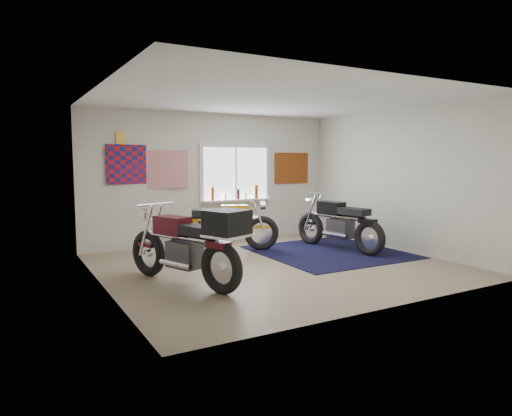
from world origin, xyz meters
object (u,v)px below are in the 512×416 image
black_chrome_bike (339,225)px  maroon_tourer (191,245)px  navy_rug (329,252)px  yellow_triumph (225,227)px

black_chrome_bike → maroon_tourer: maroon_tourer is taller
navy_rug → maroon_tourer: size_ratio=1.21×
navy_rug → black_chrome_bike: black_chrome_bike is taller
black_chrome_bike → maroon_tourer: 3.58m
yellow_triumph → black_chrome_bike: 2.20m
maroon_tourer → black_chrome_bike: bearing=-95.2°
navy_rug → black_chrome_bike: 0.58m
yellow_triumph → black_chrome_bike: (1.98, -0.97, 0.02)m
yellow_triumph → navy_rug: bearing=-11.5°
black_chrome_bike → yellow_triumph: bearing=54.0°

